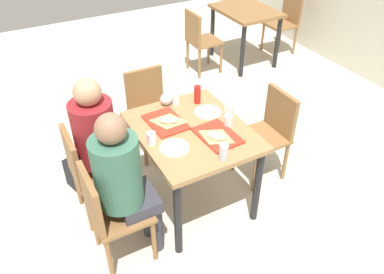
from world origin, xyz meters
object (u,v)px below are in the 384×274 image
plastic_cup_a (229,111)px  plastic_cup_d (228,121)px  person_in_brown_jacket (124,178)px  tray_red_near (166,122)px  chair_far_side (270,129)px  tray_red_far (217,135)px  chair_near_left (88,169)px  background_table (245,19)px  paper_plate_near_edge (174,148)px  paper_plate_center (208,112)px  person_in_red (101,139)px  main_table (192,141)px  chair_near_right (108,211)px  pizza_slice_a (168,120)px  soda_can (224,152)px  foil_bundle (166,99)px  handbag (81,177)px  plastic_cup_c (176,98)px  condiment_bottle (197,95)px  background_chair_near (199,38)px  pizza_slice_b (216,136)px  background_chair_far (286,19)px  chair_left_end (149,106)px  plastic_cup_b (151,139)px

plastic_cup_a → plastic_cup_d: bearing=-33.6°
person_in_brown_jacket → tray_red_near: person_in_brown_jacket is taller
chair_far_side → tray_red_far: bearing=-75.5°
chair_near_left → tray_red_near: 0.71m
plastic_cup_a → background_table: 2.68m
paper_plate_near_edge → plastic_cup_a: size_ratio=2.20×
tray_red_near → paper_plate_center: 0.37m
chair_near_left → paper_plate_near_edge: (0.40, 0.57, 0.27)m
person_in_red → tray_red_far: person_in_red is taller
paper_plate_center → main_table: bearing=-56.7°
tray_red_near → plastic_cup_a: size_ratio=3.60×
chair_near_right → paper_plate_center: 1.13m
chair_near_left → pizza_slice_a: (0.08, 0.67, 0.29)m
person_in_brown_jacket → soda_can: size_ratio=10.33×
tray_red_near → soda_can: size_ratio=2.95×
tray_red_near → soda_can: (0.60, 0.17, 0.05)m
foil_bundle → handbag: (-0.18, -0.79, -0.68)m
plastic_cup_c → chair_near_right: bearing=-53.0°
pizza_slice_a → condiment_bottle: size_ratio=1.71×
background_chair_near → chair_near_left: bearing=-47.6°
chair_near_left → background_chair_near: size_ratio=1.00×
main_table → person_in_red: 0.71m
plastic_cup_a → pizza_slice_b: bearing=-48.9°
plastic_cup_c → foil_bundle: 0.09m
chair_near_right → handbag: size_ratio=2.66×
background_table → background_chair_far: size_ratio=1.06×
person_in_red → tray_red_near: 0.52m
soda_can → background_table: bearing=142.3°
plastic_cup_c → soda_can: bearing=-2.9°
main_table → tray_red_far: bearing=35.4°
chair_near_right → soda_can: bearing=78.0°
main_table → plastic_cup_d: (0.10, 0.27, 0.16)m
pizza_slice_b → background_chair_far: size_ratio=0.32×
paper_plate_near_edge → background_table: size_ratio=0.24×
plastic_cup_d → pizza_slice_a: bearing=-124.1°
plastic_cup_d → background_chair_far: 3.34m
chair_left_end → background_chair_far: size_ratio=1.00×
plastic_cup_b → background_table: (-2.16, 2.35, -0.18)m
person_in_red → plastic_cup_a: bearing=77.5°
pizza_slice_b → plastic_cup_b: 0.48m
chair_far_side → paper_plate_center: bearing=-104.7°
chair_near_left → tray_red_near: size_ratio=2.36×
chair_far_side → paper_plate_center: (-0.15, -0.57, 0.27)m
person_in_brown_jacket → condiment_bottle: 1.06m
chair_left_end → soda_can: (1.31, 0.02, 0.33)m
chair_near_right → tray_red_far: size_ratio=2.36×
chair_near_left → soda_can: 1.11m
chair_left_end → person_in_brown_jacket: 1.33m
chair_far_side → plastic_cup_a: plastic_cup_a is taller
paper_plate_near_edge → plastic_cup_c: 0.62m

